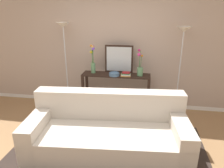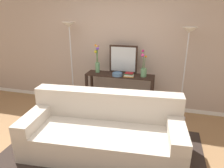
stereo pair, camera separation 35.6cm
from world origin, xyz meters
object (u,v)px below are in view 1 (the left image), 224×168
floor_lamp_left (64,42)px  vase_tall_flowers (93,62)px  vase_short_flowers (140,68)px  book_stack (126,74)px  wall_mirror (119,59)px  couch (108,133)px  book_row_under_console (100,107)px  floor_lamp_right (182,47)px  console_table (116,86)px  fruit_bowl (114,74)px

floor_lamp_left → vase_tall_flowers: size_ratio=3.13×
vase_short_flowers → book_stack: bearing=-162.9°
wall_mirror → book_stack: bearing=-53.6°
couch → vase_tall_flowers: vase_tall_flowers is taller
couch → book_stack: bearing=83.8°
vase_short_flowers → book_row_under_console: bearing=179.3°
floor_lamp_right → book_row_under_console: 2.11m
book_stack → book_row_under_console: book_stack is taller
vase_short_flowers → book_stack: vase_short_flowers is taller
wall_mirror → floor_lamp_left: bearing=-173.1°
console_table → book_row_under_console: console_table is taller
book_row_under_console → floor_lamp_left: bearing=179.2°
console_table → vase_tall_flowers: vase_tall_flowers is taller
floor_lamp_left → fruit_bowl: bearing=-6.3°
couch → floor_lamp_left: 2.13m
couch → vase_short_flowers: size_ratio=4.53×
vase_tall_flowers → fruit_bowl: size_ratio=2.83×
wall_mirror → vase_short_flowers: size_ratio=1.09×
couch → fruit_bowl: (-0.10, 1.25, 0.56)m
floor_lamp_left → vase_short_flowers: bearing=-0.7°
couch → vase_tall_flowers: (-0.57, 1.38, 0.75)m
console_table → book_row_under_console: (-0.36, 0.00, -0.52)m
couch → vase_tall_flowers: 1.67m
couch → vase_tall_flowers: size_ratio=4.11×
wall_mirror → fruit_bowl: wall_mirror is taller
wall_mirror → fruit_bowl: (-0.06, -0.25, -0.25)m
wall_mirror → book_stack: wall_mirror is taller
floor_lamp_left → wall_mirror: bearing=6.9°
floor_lamp_left → book_row_under_console: (0.72, -0.01, -1.40)m
floor_lamp_right → fruit_bowl: size_ratio=8.62×
vase_short_flowers → couch: bearing=-106.9°
vase_short_flowers → fruit_bowl: (-0.51, -0.10, -0.12)m
vase_short_flowers → book_row_under_console: vase_short_flowers is taller
fruit_bowl → console_table: bearing=78.4°
wall_mirror → book_row_under_console: bearing=-160.0°
fruit_bowl → couch: bearing=-85.5°
floor_lamp_right → book_row_under_console: bearing=-179.7°
floor_lamp_left → book_stack: size_ratio=8.89×
fruit_bowl → book_row_under_console: 0.88m
console_table → vase_tall_flowers: 0.69m
fruit_bowl → book_stack: bearing=3.1°
couch → vase_short_flowers: (0.41, 1.34, 0.68)m
floor_lamp_right → book_stack: floor_lamp_right is taller
vase_short_flowers → fruit_bowl: size_ratio=2.57×
fruit_bowl → book_row_under_console: bearing=162.5°
floor_lamp_left → fruit_bowl: (1.06, -0.12, -0.59)m
floor_lamp_right → vase_short_flowers: floor_lamp_right is taller
floor_lamp_left → wall_mirror: floor_lamp_left is taller
couch → floor_lamp_left: floor_lamp_left is taller
vase_tall_flowers → wall_mirror: bearing=12.7°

